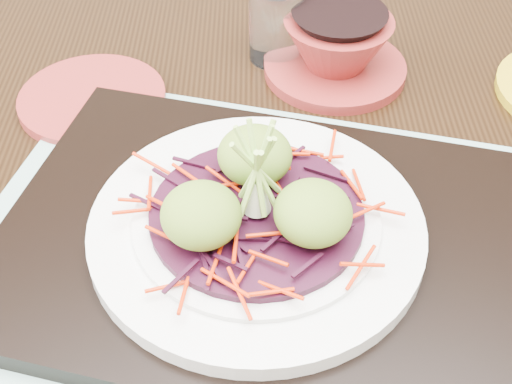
{
  "coord_description": "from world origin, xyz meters",
  "views": [
    {
      "loc": [
        -0.08,
        -0.39,
        1.23
      ],
      "look_at": [
        -0.07,
        0.04,
        0.81
      ],
      "focal_mm": 50.0,
      "sensor_mm": 36.0,
      "label": 1
    }
  ],
  "objects_px": {
    "white_plate": "(257,226)",
    "terracotta_side_plate": "(92,99)",
    "water_glass": "(276,23)",
    "terracotta_bowl_set": "(336,50)",
    "serving_tray": "(257,242)",
    "dining_table": "(272,281)"
  },
  "relations": [
    {
      "from": "white_plate",
      "to": "terracotta_side_plate",
      "type": "xyz_separation_m",
      "value": [
        -0.17,
        0.22,
        -0.03
      ]
    },
    {
      "from": "white_plate",
      "to": "water_glass",
      "type": "height_order",
      "value": "water_glass"
    },
    {
      "from": "dining_table",
      "to": "serving_tray",
      "type": "xyz_separation_m",
      "value": [
        -0.02,
        -0.05,
        0.11
      ]
    },
    {
      "from": "serving_tray",
      "to": "white_plate",
      "type": "bearing_deg",
      "value": 52.82
    },
    {
      "from": "white_plate",
      "to": "terracotta_side_plate",
      "type": "distance_m",
      "value": 0.28
    },
    {
      "from": "serving_tray",
      "to": "water_glass",
      "type": "distance_m",
      "value": 0.31
    },
    {
      "from": "white_plate",
      "to": "terracotta_side_plate",
      "type": "relative_size",
      "value": 1.78
    },
    {
      "from": "water_glass",
      "to": "terracotta_bowl_set",
      "type": "height_order",
      "value": "water_glass"
    },
    {
      "from": "terracotta_side_plate",
      "to": "terracotta_bowl_set",
      "type": "distance_m",
      "value": 0.28
    },
    {
      "from": "dining_table",
      "to": "serving_tray",
      "type": "height_order",
      "value": "serving_tray"
    },
    {
      "from": "dining_table",
      "to": "white_plate",
      "type": "bearing_deg",
      "value": -108.3
    },
    {
      "from": "dining_table",
      "to": "terracotta_bowl_set",
      "type": "distance_m",
      "value": 0.27
    },
    {
      "from": "white_plate",
      "to": "water_glass",
      "type": "distance_m",
      "value": 0.31
    },
    {
      "from": "terracotta_bowl_set",
      "to": "serving_tray",
      "type": "bearing_deg",
      "value": -109.74
    },
    {
      "from": "terracotta_side_plate",
      "to": "terracotta_bowl_set",
      "type": "height_order",
      "value": "terracotta_bowl_set"
    },
    {
      "from": "dining_table",
      "to": "serving_tray",
      "type": "relative_size",
      "value": 2.79
    },
    {
      "from": "serving_tray",
      "to": "white_plate",
      "type": "distance_m",
      "value": 0.02
    },
    {
      "from": "water_glass",
      "to": "white_plate",
      "type": "bearing_deg",
      "value": -95.8
    },
    {
      "from": "terracotta_bowl_set",
      "to": "terracotta_side_plate",
      "type": "bearing_deg",
      "value": -169.39
    },
    {
      "from": "dining_table",
      "to": "terracotta_bowl_set",
      "type": "height_order",
      "value": "terracotta_bowl_set"
    },
    {
      "from": "dining_table",
      "to": "terracotta_bowl_set",
      "type": "relative_size",
      "value": 7.11
    },
    {
      "from": "serving_tray",
      "to": "terracotta_bowl_set",
      "type": "relative_size",
      "value": 2.54
    }
  ]
}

